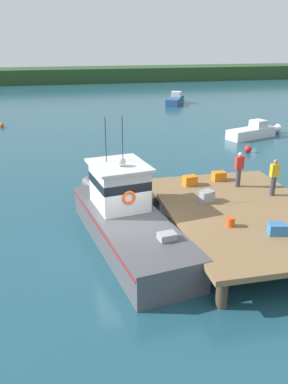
# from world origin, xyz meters

# --- Properties ---
(ground_plane) EXTENTS (200.00, 200.00, 0.00)m
(ground_plane) POSITION_xyz_m (0.00, 0.00, 0.00)
(ground_plane) COLOR #1E4C5B
(dock) EXTENTS (6.00, 9.00, 1.20)m
(dock) POSITION_xyz_m (4.80, 0.00, 1.07)
(dock) COLOR #4C3D2D
(dock) RESTS_ON ground
(main_fishing_boat) EXTENTS (3.85, 9.97, 4.80)m
(main_fishing_boat) POSITION_xyz_m (0.11, 0.84, 1.01)
(main_fishing_boat) COLOR #4C4C51
(main_fishing_boat) RESTS_ON ground
(crate_stack_near_edge) EXTENTS (0.66, 0.52, 0.45)m
(crate_stack_near_edge) POSITION_xyz_m (3.60, 3.20, 1.42)
(crate_stack_near_edge) COLOR orange
(crate_stack_near_edge) RESTS_ON dock
(crate_single_far) EXTENTS (0.72, 0.63, 0.46)m
(crate_single_far) POSITION_xyz_m (3.63, 1.17, 1.43)
(crate_single_far) COLOR #9E9EA3
(crate_single_far) RESTS_ON dock
(crate_single_by_cleat) EXTENTS (0.68, 0.56, 0.39)m
(crate_single_by_cleat) POSITION_xyz_m (5.00, -2.19, 1.40)
(crate_single_by_cleat) COLOR #3370B2
(crate_single_by_cleat) RESTS_ON dock
(crate_stack_mid_dock) EXTENTS (0.62, 0.46, 0.42)m
(crate_stack_mid_dock) POSITION_xyz_m (5.18, 3.56, 1.41)
(crate_stack_mid_dock) COLOR orange
(crate_stack_mid_dock) RESTS_ON dock
(bait_bucket) EXTENTS (0.32, 0.32, 0.34)m
(bait_bucket) POSITION_xyz_m (3.66, -1.25, 1.37)
(bait_bucket) COLOR #E04C19
(bait_bucket) RESTS_ON dock
(deckhand_by_the_boat) EXTENTS (0.36, 0.22, 1.63)m
(deckhand_by_the_boat) POSITION_xyz_m (5.70, 2.56, 2.06)
(deckhand_by_the_boat) COLOR #383842
(deckhand_by_the_boat) RESTS_ON dock
(deckhand_further_back) EXTENTS (0.36, 0.22, 1.63)m
(deckhand_further_back) POSITION_xyz_m (6.70, 1.22, 2.06)
(deckhand_further_back) COLOR #383842
(deckhand_further_back) RESTS_ON dock
(moored_boat_outer_mooring) EXTENTS (5.39, 2.80, 1.36)m
(moored_boat_outer_mooring) POSITION_xyz_m (13.37, 15.88, 0.47)
(moored_boat_outer_mooring) COLOR white
(moored_boat_outer_mooring) RESTS_ON ground
(moored_boat_far_right) EXTENTS (3.56, 5.47, 1.42)m
(moored_boat_far_right) POSITION_xyz_m (12.05, 33.82, 0.49)
(moored_boat_far_right) COLOR #285184
(moored_boat_far_right) RESTS_ON ground
(mooring_buoy_outer) EXTENTS (0.47, 0.47, 0.47)m
(mooring_buoy_outer) POSITION_xyz_m (0.28, 7.96, 0.23)
(mooring_buoy_outer) COLOR silver
(mooring_buoy_outer) RESTS_ON ground
(mooring_buoy_spare_mooring) EXTENTS (0.41, 0.41, 0.41)m
(mooring_buoy_spare_mooring) POSITION_xyz_m (-7.12, 24.21, 0.21)
(mooring_buoy_spare_mooring) COLOR #EA5B19
(mooring_buoy_spare_mooring) RESTS_ON ground
(mooring_buoy_channel_marker) EXTENTS (0.51, 0.51, 0.51)m
(mooring_buoy_channel_marker) POSITION_xyz_m (10.81, 11.74, 0.25)
(mooring_buoy_channel_marker) COLOR red
(mooring_buoy_channel_marker) RESTS_ON ground
(far_shoreline) EXTENTS (120.00, 8.00, 2.40)m
(far_shoreline) POSITION_xyz_m (0.00, 62.00, 1.20)
(far_shoreline) COLOR #284723
(far_shoreline) RESTS_ON ground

